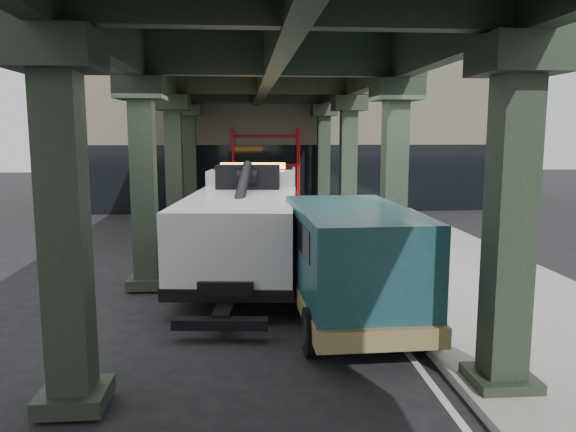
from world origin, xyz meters
name	(u,v)px	position (x,y,z in m)	size (l,w,h in m)	color
ground	(295,311)	(0.00, 0.00, 0.00)	(90.00, 90.00, 0.00)	black
sidewalk	(465,279)	(4.50, 2.00, 0.07)	(5.00, 40.00, 0.15)	gray
lane_stripe	(356,284)	(1.70, 2.00, 0.01)	(0.12, 38.00, 0.01)	silver
viaduct	(271,58)	(-0.40, 2.00, 5.46)	(7.40, 32.00, 6.40)	black
building	(297,129)	(2.00, 20.00, 4.00)	(22.00, 10.00, 8.00)	#C6B793
scaffolding	(266,169)	(0.00, 14.64, 2.11)	(3.08, 0.88, 4.00)	red
tow_truck	(247,218)	(-0.97, 3.70, 1.46)	(3.45, 9.34, 3.00)	black
towed_van	(348,259)	(1.00, -0.57, 1.24)	(2.43, 5.77, 2.31)	#11383F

